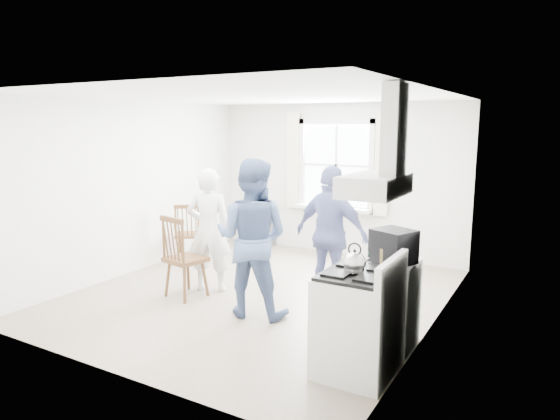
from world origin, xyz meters
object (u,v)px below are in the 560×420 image
(low_cabinet, at_px, (390,303))
(windsor_chair_a, at_px, (188,227))
(gas_stove, at_px, (359,322))
(person_mid, at_px, (252,238))
(stereo_stack, at_px, (394,246))
(person_right, at_px, (331,234))
(windsor_chair_b, at_px, (178,248))
(person_left, at_px, (209,230))

(low_cabinet, bearing_deg, windsor_chair_a, 160.63)
(gas_stove, xyz_separation_m, person_mid, (-1.61, 0.71, 0.45))
(low_cabinet, relative_size, stereo_stack, 1.90)
(person_right, bearing_deg, stereo_stack, 146.64)
(gas_stove, relative_size, stereo_stack, 2.36)
(low_cabinet, bearing_deg, stereo_stack, -63.44)
(stereo_stack, relative_size, person_mid, 0.25)
(low_cabinet, distance_m, stereo_stack, 0.62)
(gas_stove, distance_m, windsor_chair_a, 4.24)
(windsor_chair_b, bearing_deg, person_right, 27.86)
(person_mid, distance_m, person_right, 1.08)
(windsor_chair_b, distance_m, person_right, 1.98)
(gas_stove, distance_m, person_mid, 1.82)
(low_cabinet, distance_m, person_left, 2.73)
(gas_stove, xyz_separation_m, windsor_chair_b, (-2.73, 0.68, 0.19))
(low_cabinet, height_order, stereo_stack, stereo_stack)
(stereo_stack, distance_m, windsor_chair_b, 2.86)
(stereo_stack, bearing_deg, windsor_chair_b, 179.11)
(windsor_chair_b, xyz_separation_m, person_mid, (1.12, 0.03, 0.26))
(windsor_chair_b, relative_size, person_right, 0.63)
(stereo_stack, bearing_deg, person_right, 138.76)
(gas_stove, relative_size, person_mid, 0.60)
(windsor_chair_a, height_order, windsor_chair_b, windsor_chair_b)
(person_left, relative_size, person_mid, 0.90)
(windsor_chair_a, bearing_deg, person_right, -9.12)
(person_left, bearing_deg, low_cabinet, 147.51)
(windsor_chair_b, height_order, person_left, person_left)
(person_right, bearing_deg, person_left, 23.32)
(stereo_stack, relative_size, windsor_chair_a, 0.48)
(windsor_chair_a, bearing_deg, person_left, -37.90)
(windsor_chair_a, xyz_separation_m, person_right, (2.73, -0.44, 0.27))
(windsor_chair_a, bearing_deg, person_mid, -32.18)
(person_left, bearing_deg, gas_stove, 133.18)
(person_left, height_order, person_right, person_right)
(low_cabinet, relative_size, windsor_chair_b, 0.82)
(low_cabinet, bearing_deg, person_left, 170.33)
(gas_stove, bearing_deg, windsor_chair_b, 166.09)
(windsor_chair_a, height_order, person_right, person_right)
(windsor_chair_a, relative_size, person_mid, 0.53)
(gas_stove, xyz_separation_m, person_left, (-2.59, 1.15, 0.35))
(low_cabinet, xyz_separation_m, person_right, (-1.06, 0.89, 0.42))
(gas_stove, bearing_deg, stereo_stack, 80.71)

